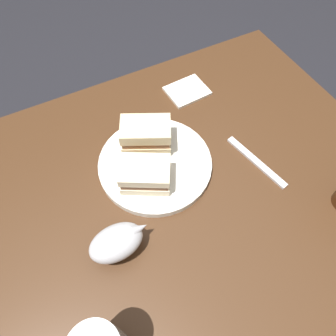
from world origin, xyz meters
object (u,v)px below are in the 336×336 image
sandwich_half_left (146,135)px  sandwich_half_right (145,174)px  gravy_boat (117,242)px  napkin (187,91)px  fork (256,162)px  plate (155,164)px

sandwich_half_left → sandwich_half_right: sandwich_half_left is taller
sandwich_half_right → gravy_boat: bearing=-135.4°
napkin → fork: bearing=-83.5°
plate → sandwich_half_right: size_ratio=2.05×
gravy_boat → napkin: bearing=44.1°
sandwich_half_right → napkin: size_ratio=1.19×
sandwich_half_left → fork: bearing=-36.0°
gravy_boat → sandwich_half_left: bearing=52.2°
sandwich_half_right → fork: sandwich_half_right is taller
napkin → sandwich_half_right: bearing=-136.2°
plate → sandwich_half_left: (0.00, 0.06, 0.04)m
plate → fork: 0.24m
sandwich_half_right → plate: bearing=42.7°
gravy_boat → fork: size_ratio=0.68×
sandwich_half_left → sandwich_half_right: (-0.05, -0.09, -0.01)m
napkin → gravy_boat: bearing=-135.9°
sandwich_half_left → sandwich_half_right: size_ratio=1.04×
gravy_boat → fork: bearing=7.1°
plate → sandwich_half_left: bearing=85.1°
gravy_boat → fork: 0.38m
plate → gravy_boat: 0.22m
napkin → fork: napkin is taller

